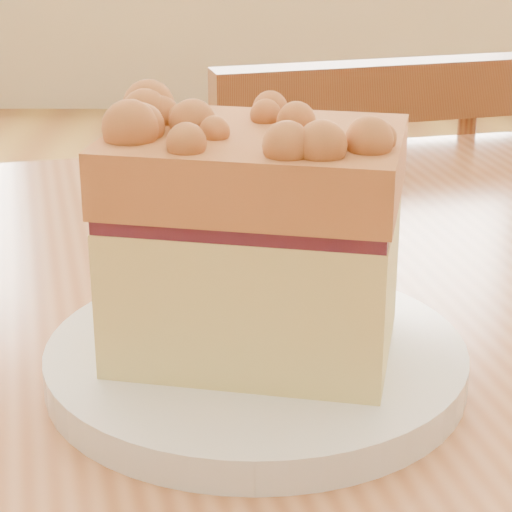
% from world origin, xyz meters
% --- Properties ---
extents(cafe_table_main, '(1.39, 1.08, 0.75)m').
position_xyz_m(cafe_table_main, '(0.06, 0.18, 0.65)').
color(cafe_table_main, '#B07144').
rests_on(cafe_table_main, ground).
extents(cafe_chair_main, '(0.46, 0.46, 0.83)m').
position_xyz_m(cafe_chair_main, '(0.07, 0.75, 0.42)').
color(cafe_chair_main, brown).
rests_on(cafe_chair_main, ground).
extents(plate, '(0.21, 0.21, 0.02)m').
position_xyz_m(plate, '(-0.02, 0.15, 0.76)').
color(plate, white).
rests_on(plate, cafe_table_main).
extents(cake_slice, '(0.15, 0.12, 0.12)m').
position_xyz_m(cake_slice, '(-0.02, 0.15, 0.82)').
color(cake_slice, tan).
rests_on(cake_slice, plate).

